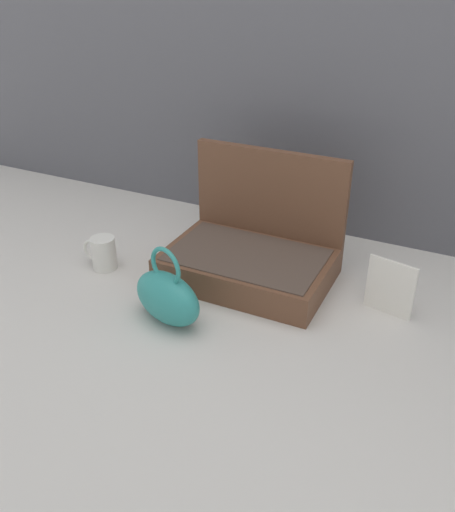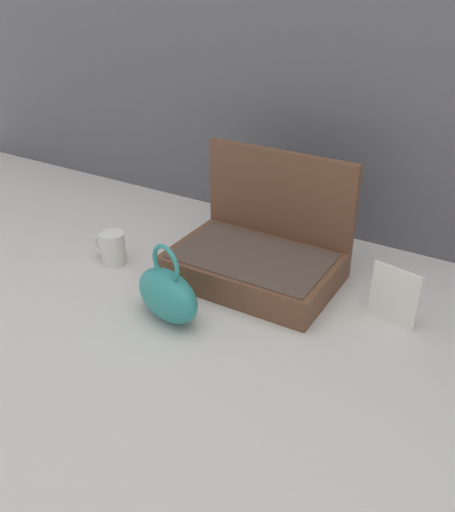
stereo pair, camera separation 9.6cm
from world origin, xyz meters
TOP-DOWN VIEW (x-y plane):
  - ground_plane at (0.00, 0.00)m, footprint 6.00×6.00m
  - open_suitcase at (-0.06, 0.19)m, footprint 0.44×0.31m
  - teal_pouch_handbag at (-0.15, -0.10)m, footprint 0.22×0.15m
  - coffee_mug at (-0.45, 0.04)m, footprint 0.11×0.07m
  - info_card_left at (0.32, 0.17)m, footprint 0.12×0.03m

SIDE VIEW (x-z plane):
  - ground_plane at x=0.00m, z-range 0.00..0.00m
  - coffee_mug at x=-0.45m, z-range 0.00..0.09m
  - teal_pouch_handbag at x=-0.15m, z-range -0.03..0.17m
  - open_suitcase at x=-0.06m, z-range -0.09..0.24m
  - info_card_left at x=0.32m, z-range 0.00..0.15m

